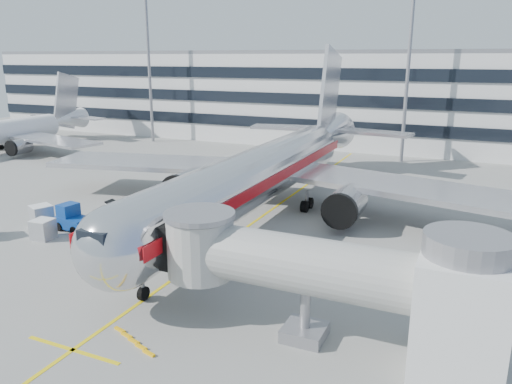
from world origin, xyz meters
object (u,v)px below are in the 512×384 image
at_px(main_jet, 268,170).
at_px(cargo_container_front, 43,229).
at_px(baggage_tug, 72,219).
at_px(ramp_worker, 158,233).
at_px(belt_loader, 124,218).
at_px(cargo_container_right, 42,215).

xyz_separation_m(main_jet, cargo_container_front, (-14.08, -14.26, -3.40)).
bearing_deg(baggage_tug, ramp_worker, 0.85).
bearing_deg(ramp_worker, belt_loader, 105.12).
height_order(baggage_tug, cargo_container_front, baggage_tug).
height_order(baggage_tug, cargo_container_right, baggage_tug).
height_order(cargo_container_front, ramp_worker, ramp_worker).
height_order(main_jet, cargo_container_right, main_jet).
bearing_deg(cargo_container_front, belt_loader, 56.19).
bearing_deg(cargo_container_front, main_jet, 45.37).
distance_m(baggage_tug, cargo_container_front, 2.77).
relative_size(baggage_tug, ramp_worker, 1.66).
height_order(cargo_container_right, cargo_container_front, cargo_container_right).
bearing_deg(ramp_worker, cargo_container_front, 148.19).
height_order(belt_loader, cargo_container_right, belt_loader).
bearing_deg(baggage_tug, cargo_container_front, -102.01).
relative_size(main_jet, cargo_container_right, 23.30).
height_order(cargo_container_right, ramp_worker, ramp_worker).
height_order(main_jet, cargo_container_front, main_jet).
bearing_deg(main_jet, cargo_container_right, -145.75).
xyz_separation_m(belt_loader, cargo_container_right, (-6.74, -2.97, 0.29)).
height_order(belt_loader, baggage_tug, baggage_tug).
bearing_deg(main_jet, belt_loader, -140.05).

